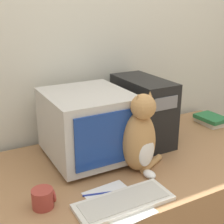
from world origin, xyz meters
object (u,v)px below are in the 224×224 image
Objects in this scene: book_stack at (210,120)px; cat at (140,137)px; computer_tower at (143,110)px; pen at (100,194)px; keyboard at (124,202)px; crt_monitor at (88,125)px; mug at (43,198)px.

cat is at bearing -159.30° from book_stack.
computer_tower reaches higher than pen.
crt_monitor is at bearing 84.23° from keyboard.
computer_tower is at bearing 26.52° from mug.
pen is (-0.28, -0.10, -0.18)m from cat.
pen is at bearing -140.80° from computer_tower.
crt_monitor is 1.08× the size of computer_tower.
book_stack is at bearing -0.47° from computer_tower.
crt_monitor reaches higher than pen.
computer_tower is (0.39, 0.05, 0.00)m from crt_monitor.
cat is at bearing 7.00° from mug.
book_stack is 1.38m from mug.
mug reaches higher than keyboard.
cat reaches higher than crt_monitor.
cat is (-0.22, -0.31, -0.01)m from computer_tower.
mug reaches higher than book_stack.
crt_monitor reaches higher than mug.
crt_monitor is 0.39m from computer_tower.
computer_tower is 4.53× the size of mug.
book_stack reaches higher than keyboard.
cat is (0.22, 0.21, 0.18)m from keyboard.
mug is (-0.31, 0.15, 0.03)m from keyboard.
pen is 1.56× the size of mug.
pen is (-0.50, -0.41, -0.19)m from computer_tower.
computer_tower is 0.85m from mug.
keyboard reaches higher than pen.
cat reaches higher than keyboard.
book_stack is at bearing 16.35° from cat.
book_stack is (1.02, 0.51, 0.02)m from keyboard.
computer_tower is 1.03× the size of keyboard.
computer_tower is at bearing 49.90° from keyboard.
computer_tower is at bearing 50.02° from cat.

